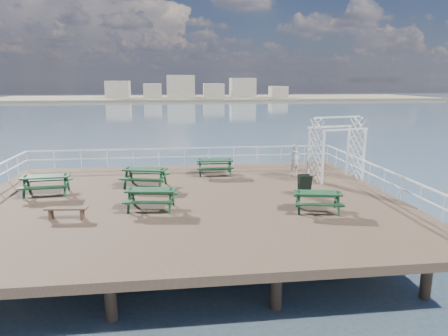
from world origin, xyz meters
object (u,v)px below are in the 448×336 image
picnic_table_b (145,174)px  picnic_table_e (318,197)px  trellis_arbor (336,152)px  picnic_table_a (46,181)px  picnic_table_c (215,164)px  picnic_table_d (151,195)px  person (295,160)px  flat_bench_near (66,210)px

picnic_table_b → picnic_table_e: bearing=-18.7°
picnic_table_e → trellis_arbor: (2.68, 4.83, 0.88)m
picnic_table_a → picnic_table_e: 11.75m
picnic_table_c → picnic_table_d: bearing=-115.9°
picnic_table_c → person: 4.26m
trellis_arbor → flat_bench_near: bearing=-171.4°
picnic_table_a → picnic_table_c: 8.34m
flat_bench_near → picnic_table_b: bearing=64.5°
picnic_table_b → picnic_table_c: (3.54, 2.07, -0.03)m
picnic_table_d → flat_bench_near: size_ratio=1.37×
picnic_table_b → person: (7.71, 1.25, 0.21)m
picnic_table_b → picnic_table_e: 8.24m
picnic_table_d → flat_bench_near: 3.13m
picnic_table_b → picnic_table_d: bearing=-67.7°
picnic_table_e → person: person is taller
picnic_table_e → trellis_arbor: 5.59m
picnic_table_b → picnic_table_d: (0.46, -3.53, -0.04)m
flat_bench_near → trellis_arbor: trellis_arbor is taller
picnic_table_b → flat_bench_near: picnic_table_b is taller
picnic_table_b → picnic_table_a: bearing=-154.0°
person → picnic_table_b: bearing=163.7°
picnic_table_a → picnic_table_b: 4.36m
flat_bench_near → picnic_table_c: bearing=51.5°
picnic_table_b → picnic_table_e: (6.87, -4.56, -0.08)m
picnic_table_d → trellis_arbor: 9.88m
picnic_table_d → person: bearing=41.6°
picnic_table_d → flat_bench_near: picnic_table_d is taller
picnic_table_e → trellis_arbor: trellis_arbor is taller
flat_bench_near → trellis_arbor: 12.98m
flat_bench_near → person: bearing=33.6°
picnic_table_a → picnic_table_c: picnic_table_a is taller
picnic_table_e → person: (0.84, 5.81, 0.28)m
picnic_table_c → picnic_table_e: picnic_table_c is taller
picnic_table_d → picnic_table_e: bearing=-0.9°
trellis_arbor → person: size_ratio=1.93×
person → flat_bench_near: bearing=-177.1°
picnic_table_d → picnic_table_e: size_ratio=1.03×
picnic_table_e → picnic_table_b: bearing=158.7°
picnic_table_a → flat_bench_near: bearing=-68.3°
picnic_table_b → person: person is taller
picnic_table_a → picnic_table_d: picnic_table_a is taller
picnic_table_b → picnic_table_d: size_ratio=1.13×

